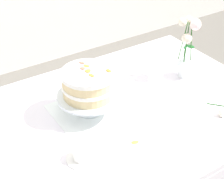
{
  "coord_description": "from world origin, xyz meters",
  "views": [
    {
      "loc": [
        -0.78,
        -1.09,
        1.75
      ],
      "look_at": [
        -0.06,
        0.02,
        0.86
      ],
      "focal_mm": 57.13,
      "sensor_mm": 36.0,
      "label": 1
    }
  ],
  "objects_px": {
    "flower_vase": "(187,49)",
    "teacup": "(82,154)",
    "dining_table": "(127,125)",
    "cake_stand": "(89,98)",
    "layer_cake": "(88,83)",
    "fallen_rose": "(222,112)"
  },
  "relations": [
    {
      "from": "flower_vase",
      "to": "teacup",
      "type": "xyz_separation_m",
      "value": [
        -0.76,
        -0.24,
        -0.14
      ]
    },
    {
      "from": "cake_stand",
      "to": "dining_table",
      "type": "bearing_deg",
      "value": -29.38
    },
    {
      "from": "cake_stand",
      "to": "teacup",
      "type": "bearing_deg",
      "value": -125.1
    },
    {
      "from": "dining_table",
      "to": "fallen_rose",
      "type": "relative_size",
      "value": 11.07
    },
    {
      "from": "dining_table",
      "to": "cake_stand",
      "type": "xyz_separation_m",
      "value": [
        -0.16,
        0.09,
        0.17
      ]
    },
    {
      "from": "dining_table",
      "to": "cake_stand",
      "type": "relative_size",
      "value": 4.83
    },
    {
      "from": "layer_cake",
      "to": "fallen_rose",
      "type": "height_order",
      "value": "layer_cake"
    },
    {
      "from": "teacup",
      "to": "flower_vase",
      "type": "bearing_deg",
      "value": 17.95
    },
    {
      "from": "layer_cake",
      "to": "fallen_rose",
      "type": "xyz_separation_m",
      "value": [
        0.5,
        -0.35,
        -0.14
      ]
    },
    {
      "from": "dining_table",
      "to": "teacup",
      "type": "xyz_separation_m",
      "value": [
        -0.33,
        -0.16,
        0.12
      ]
    },
    {
      "from": "fallen_rose",
      "to": "flower_vase",
      "type": "bearing_deg",
      "value": 76.18
    },
    {
      "from": "teacup",
      "to": "fallen_rose",
      "type": "relative_size",
      "value": 1.01
    },
    {
      "from": "teacup",
      "to": "dining_table",
      "type": "bearing_deg",
      "value": 25.76
    },
    {
      "from": "cake_stand",
      "to": "flower_vase",
      "type": "relative_size",
      "value": 0.86
    },
    {
      "from": "flower_vase",
      "to": "teacup",
      "type": "distance_m",
      "value": 0.81
    },
    {
      "from": "dining_table",
      "to": "flower_vase",
      "type": "height_order",
      "value": "flower_vase"
    },
    {
      "from": "flower_vase",
      "to": "dining_table",
      "type": "bearing_deg",
      "value": -168.6
    },
    {
      "from": "dining_table",
      "to": "layer_cake",
      "type": "xyz_separation_m",
      "value": [
        -0.16,
        0.09,
        0.25
      ]
    },
    {
      "from": "dining_table",
      "to": "flower_vase",
      "type": "bearing_deg",
      "value": 11.4
    },
    {
      "from": "cake_stand",
      "to": "layer_cake",
      "type": "height_order",
      "value": "layer_cake"
    },
    {
      "from": "layer_cake",
      "to": "teacup",
      "type": "height_order",
      "value": "layer_cake"
    },
    {
      "from": "fallen_rose",
      "to": "layer_cake",
      "type": "bearing_deg",
      "value": 144.89
    }
  ]
}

